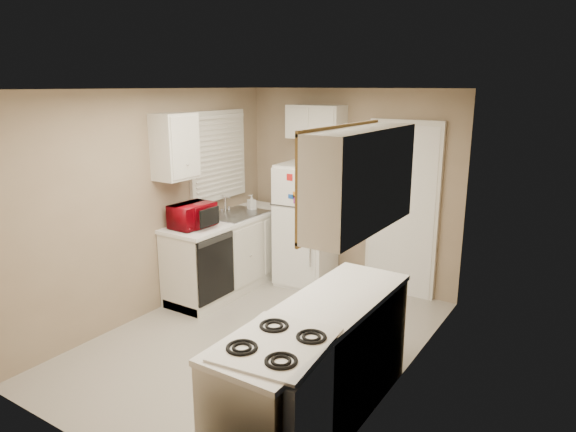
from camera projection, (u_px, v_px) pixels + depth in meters
The scene contains 19 objects.
floor at pixel (261, 339), 5.06m from camera, with size 3.80×3.80×0.00m, color #BCB6AC.
ceiling at pixel (257, 89), 4.46m from camera, with size 3.80×3.80×0.00m, color white.
wall_left at pixel (153, 204), 5.49m from camera, with size 3.80×3.80×0.00m, color gray.
wall_right at pixel (403, 247), 4.02m from camera, with size 3.80×3.80×0.00m, color gray.
wall_back at pixel (350, 188), 6.31m from camera, with size 2.80×2.80×0.00m, color gray.
wall_front at pixel (81, 288), 3.21m from camera, with size 2.80×2.80×0.00m, color gray.
left_counter at pixel (230, 253), 6.25m from camera, with size 0.60×1.80×0.90m, color silver.
dishwasher at pixel (216, 268), 5.60m from camera, with size 0.03×0.58×0.72m, color black.
sink at pixel (237, 217), 6.27m from camera, with size 0.54×0.74×0.16m, color gray.
microwave at pixel (192, 214), 5.67m from camera, with size 0.26×0.48×0.32m, color maroon.
soap_bottle at pixel (252, 202), 6.46m from camera, with size 0.09×0.09×0.20m, color white.
window_blinds at pixel (218, 156), 6.23m from camera, with size 0.10×0.98×1.08m, color silver.
upper_cabinet_left at pixel (175, 146), 5.44m from camera, with size 0.30×0.45×0.70m, color silver.
refrigerator at pixel (307, 225), 6.34m from camera, with size 0.62×0.61×1.52m, color white.
cabinet_over_fridge at pixel (316, 122), 6.19m from camera, with size 0.70×0.30×0.40m, color silver.
interior_door at pixel (402, 211), 5.95m from camera, with size 0.86×0.06×2.08m, color white.
right_counter at pixel (318, 367), 3.72m from camera, with size 0.60×2.00×0.90m, color silver.
stove at pixel (278, 411), 3.23m from camera, with size 0.59×0.72×0.88m, color white.
upper_cabinet_right at pixel (362, 179), 3.55m from camera, with size 0.30×1.20×0.70m, color silver.
Camera 1 is at (2.72, -3.72, 2.44)m, focal length 32.00 mm.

